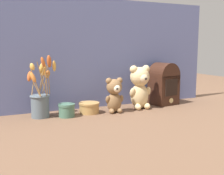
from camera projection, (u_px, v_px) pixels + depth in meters
name	position (u px, v px, depth m)	size (l,w,h in m)	color
ground_plane	(113.00, 112.00, 1.58)	(4.00, 4.00, 0.00)	brown
backdrop_wall	(102.00, 54.00, 1.69)	(1.46, 0.02, 0.64)	slate
teddy_bear_large	(140.00, 86.00, 1.65)	(0.14, 0.13, 0.26)	#DBBC84
teddy_bear_medium	(114.00, 94.00, 1.56)	(0.11, 0.10, 0.20)	olive
flower_vase	(40.00, 99.00, 1.45)	(0.15, 0.15, 0.32)	slate
vintage_radio	(164.00, 83.00, 1.78)	(0.18, 0.16, 0.27)	#381E14
decorative_tin_tall	(89.00, 108.00, 1.55)	(0.11, 0.11, 0.06)	tan
decorative_tin_short	(67.00, 110.00, 1.47)	(0.09, 0.09, 0.07)	#47705B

